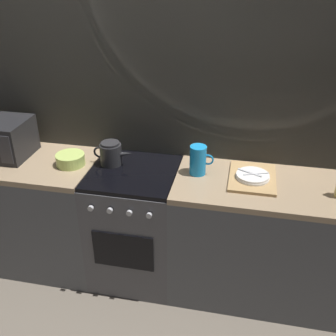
{
  "coord_description": "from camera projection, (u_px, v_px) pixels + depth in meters",
  "views": [
    {
      "loc": [
        0.72,
        -2.27,
        2.23
      ],
      "look_at": [
        0.24,
        0.0,
        0.95
      ],
      "focal_mm": 42.68,
      "sensor_mm": 36.0,
      "label": 1
    }
  ],
  "objects": [
    {
      "name": "stove_unit",
      "position": [
        135.0,
        224.0,
        2.93
      ],
      "size": [
        0.6,
        0.63,
        0.9
      ],
      "color": "#4C4C51",
      "rests_on": "ground_plane"
    },
    {
      "name": "ground_plane",
      "position": [
        138.0,
        270.0,
        3.15
      ],
      "size": [
        8.0,
        8.0,
        0.0
      ],
      "primitive_type": "plane",
      "color": "#6B6054"
    },
    {
      "name": "dish_pile",
      "position": [
        252.0,
        177.0,
        2.6
      ],
      "size": [
        0.3,
        0.4,
        0.06
      ],
      "color": "tan",
      "rests_on": "counter_right"
    },
    {
      "name": "pitcher",
      "position": [
        198.0,
        160.0,
        2.64
      ],
      "size": [
        0.16,
        0.11,
        0.2
      ],
      "color": "#198CD8",
      "rests_on": "counter_right"
    },
    {
      "name": "counter_left",
      "position": [
        24.0,
        210.0,
        3.09
      ],
      "size": [
        1.2,
        0.6,
        0.9
      ],
      "color": "#515459",
      "rests_on": "ground_plane"
    },
    {
      "name": "mixing_bowl",
      "position": [
        70.0,
        159.0,
        2.78
      ],
      "size": [
        0.2,
        0.2,
        0.08
      ],
      "primitive_type": "cylinder",
      "color": "#B7D166",
      "rests_on": "counter_left"
    },
    {
      "name": "back_wall",
      "position": [
        144.0,
        113.0,
        2.85
      ],
      "size": [
        3.6,
        0.05,
        2.4
      ],
      "color": "#B2AD9E",
      "rests_on": "ground_plane"
    },
    {
      "name": "kettle",
      "position": [
        111.0,
        153.0,
        2.76
      ],
      "size": [
        0.28,
        0.15,
        0.17
      ],
      "color": "#262628",
      "rests_on": "stove_unit"
    },
    {
      "name": "counter_right",
      "position": [
        260.0,
        240.0,
        2.77
      ],
      "size": [
        1.2,
        0.6,
        0.9
      ],
      "color": "#515459",
      "rests_on": "ground_plane"
    }
  ]
}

